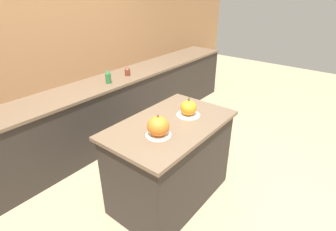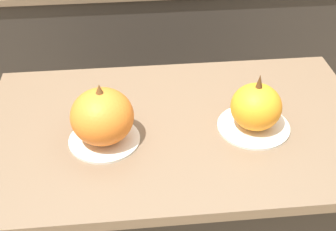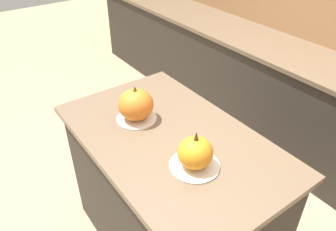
{
  "view_description": "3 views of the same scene",
  "coord_description": "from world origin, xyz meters",
  "views": [
    {
      "loc": [
        -1.71,
        -1.32,
        2.07
      ],
      "look_at": [
        0.02,
        0.05,
        0.95
      ],
      "focal_mm": 28.0,
      "sensor_mm": 36.0,
      "label": 1
    },
    {
      "loc": [
        -0.16,
        -1.2,
        1.83
      ],
      "look_at": [
        -0.03,
        0.01,
        0.93
      ],
      "focal_mm": 50.0,
      "sensor_mm": 36.0,
      "label": 2
    },
    {
      "loc": [
        1.06,
        -0.79,
        1.94
      ],
      "look_at": [
        -0.06,
        0.03,
        0.99
      ],
      "focal_mm": 35.0,
      "sensor_mm": 36.0,
      "label": 3
    }
  ],
  "objects": [
    {
      "name": "ground_plane",
      "position": [
        0.0,
        0.0,
        0.0
      ],
      "size": [
        12.0,
        12.0,
        0.0
      ],
      "primitive_type": "plane",
      "color": "tan"
    },
    {
      "name": "wall_back",
      "position": [
        0.0,
        1.76,
        1.25
      ],
      "size": [
        8.0,
        0.06,
        2.5
      ],
      "color": "#9E7047",
      "rests_on": "ground_plane"
    },
    {
      "name": "kitchen_island",
      "position": [
        0.0,
        0.0,
        0.45
      ],
      "size": [
        1.26,
        0.78,
        0.9
      ],
      "color": "#2D2823",
      "rests_on": "ground_plane"
    },
    {
      "name": "back_counter",
      "position": [
        0.0,
        1.43,
        0.45
      ],
      "size": [
        6.0,
        0.6,
        0.89
      ],
      "color": "#2D2823",
      "rests_on": "ground_plane"
    },
    {
      "name": "pumpkin_cake_left",
      "position": [
        -0.24,
        -0.06,
        0.99
      ],
      "size": [
        0.22,
        0.22,
        0.21
      ],
      "color": "silver",
      "rests_on": "kitchen_island"
    },
    {
      "name": "pumpkin_cake_right",
      "position": [
        0.24,
        -0.04,
        0.97
      ],
      "size": [
        0.23,
        0.23,
        0.2
      ],
      "color": "silver",
      "rests_on": "kitchen_island"
    },
    {
      "name": "bottle_tall",
      "position": [
        0.38,
        1.33,
        0.98
      ],
      "size": [
        0.07,
        0.07,
        0.19
      ],
      "color": "#2D6B38",
      "rests_on": "back_counter"
    },
    {
      "name": "bottle_short",
      "position": [
        0.76,
        1.37,
        0.95
      ],
      "size": [
        0.08,
        0.08,
        0.13
      ],
      "color": "maroon",
      "rests_on": "back_counter"
    }
  ]
}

